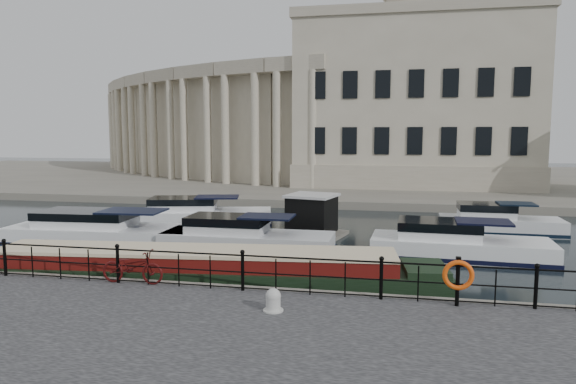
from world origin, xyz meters
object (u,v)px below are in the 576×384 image
(bicycle, at_px, (133,267))
(narrowboat, at_px, (194,273))
(mooring_bollard, at_px, (273,300))
(life_ring_post, at_px, (458,276))
(harbour_hut, at_px, (312,217))

(bicycle, distance_m, narrowboat, 2.50)
(mooring_bollard, relative_size, narrowboat, 0.03)
(mooring_bollard, relative_size, life_ring_post, 0.45)
(bicycle, xyz_separation_m, mooring_bollard, (4.79, -1.55, -0.24))
(mooring_bollard, bearing_deg, harbour_hut, 94.22)
(bicycle, bearing_deg, mooring_bollard, -108.82)
(life_ring_post, bearing_deg, narrowboat, 164.25)
(mooring_bollard, xyz_separation_m, harbour_hut, (-0.93, 12.65, 0.12))
(bicycle, height_order, narrowboat, bicycle)
(harbour_hut, bearing_deg, bicycle, -96.15)
(life_ring_post, height_order, narrowboat, life_ring_post)
(life_ring_post, distance_m, narrowboat, 8.76)
(mooring_bollard, distance_m, narrowboat, 5.18)
(bicycle, relative_size, narrowboat, 0.11)
(narrowboat, height_order, harbour_hut, harbour_hut)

